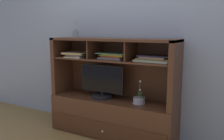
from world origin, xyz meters
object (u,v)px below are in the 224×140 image
(potted_orchid, at_px, (139,100))
(magazine_stack_right, at_px, (77,54))
(magazine_stack_left, at_px, (154,59))
(magazine_stack_centre, at_px, (114,56))
(diffuser_bottle, at_px, (76,34))
(media_console, at_px, (112,105))
(tv_monitor, at_px, (102,84))

(potted_orchid, height_order, magazine_stack_right, magazine_stack_right)
(potted_orchid, distance_m, magazine_stack_left, 0.54)
(magazine_stack_centre, xyz_separation_m, diffuser_bottle, (-0.55, -0.04, 0.27))
(magazine_stack_centre, height_order, magazine_stack_right, magazine_stack_centre)
(media_console, height_order, magazine_stack_right, media_console)
(tv_monitor, relative_size, magazine_stack_centre, 1.46)
(tv_monitor, distance_m, diffuser_bottle, 0.75)
(magazine_stack_centre, bearing_deg, tv_monitor, -166.83)
(media_console, xyz_separation_m, potted_orchid, (0.37, -0.01, 0.13))
(tv_monitor, bearing_deg, potted_orchid, 1.07)
(tv_monitor, xyz_separation_m, magazine_stack_left, (0.68, 0.04, 0.37))
(tv_monitor, bearing_deg, diffuser_bottle, -178.95)
(diffuser_bottle, bearing_deg, media_console, 3.23)
(tv_monitor, bearing_deg, magazine_stack_left, 3.79)
(magazine_stack_centre, bearing_deg, potted_orchid, -4.25)
(magazine_stack_left, height_order, magazine_stack_right, magazine_stack_left)
(potted_orchid, relative_size, magazine_stack_centre, 0.69)
(tv_monitor, height_order, magazine_stack_centre, magazine_stack_centre)
(magazine_stack_centre, bearing_deg, magazine_stack_left, 0.96)
(potted_orchid, height_order, diffuser_bottle, diffuser_bottle)
(tv_monitor, relative_size, potted_orchid, 2.12)
(tv_monitor, height_order, magazine_stack_right, magazine_stack_right)
(media_console, xyz_separation_m, diffuser_bottle, (-0.54, -0.03, 0.91))
(magazine_stack_right, bearing_deg, media_console, 4.65)
(media_console, distance_m, magazine_stack_centre, 0.64)
(media_console, relative_size, tv_monitor, 2.72)
(tv_monitor, bearing_deg, media_console, 9.42)
(media_console, distance_m, magazine_stack_right, 0.82)
(magazine_stack_centre, bearing_deg, media_console, -140.58)
(tv_monitor, bearing_deg, magazine_stack_centre, 13.17)
(magazine_stack_centre, relative_size, magazine_stack_right, 1.20)
(potted_orchid, height_order, magazine_stack_left, magazine_stack_left)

